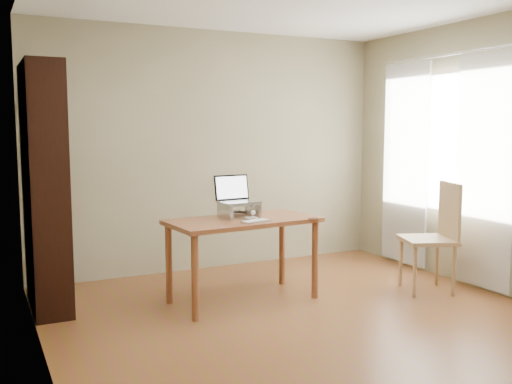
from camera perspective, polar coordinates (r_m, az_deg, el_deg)
name	(u,v)px	position (r m, az deg, el deg)	size (l,w,h in m)	color
room	(330,162)	(4.32, 7.41, 2.96)	(4.04, 4.54, 2.64)	brown
bookshelf	(46,188)	(5.18, -20.30, 0.41)	(0.30, 0.90, 2.10)	black
curtains	(442,166)	(6.13, 18.07, 2.53)	(0.03, 1.90, 2.25)	silver
desk	(243,230)	(5.11, -1.31, -3.84)	(1.38, 0.77, 0.75)	brown
laptop_stand	(239,208)	(5.15, -1.69, -1.65)	(0.32, 0.25, 0.13)	silver
laptop	(236,195)	(5.19, -1.98, -0.35)	(0.37, 0.32, 0.24)	silver
keyboard	(256,221)	(4.90, -0.03, -2.94)	(0.28, 0.17, 0.02)	silver
coaster	(313,218)	(5.11, 5.72, -2.65)	(0.10, 0.10, 0.01)	brown
cat	(240,210)	(5.19, -1.58, -1.82)	(0.24, 0.47, 0.14)	#3E3531
chair	(434,232)	(5.72, 17.40, -3.81)	(0.60, 0.59, 1.04)	tan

